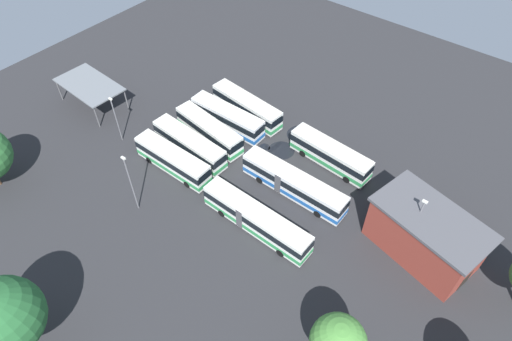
% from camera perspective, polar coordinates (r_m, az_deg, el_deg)
% --- Properties ---
extents(ground_plane, '(93.97, 93.97, 0.00)m').
position_cam_1_polar(ground_plane, '(59.14, -0.66, 0.61)').
color(ground_plane, '#28282B').
extents(bus_row0_slot0, '(11.43, 2.65, 3.44)m').
position_cam_1_polar(bus_row0_slot0, '(58.38, -10.68, 1.37)').
color(bus_row0_slot0, silver).
rests_on(bus_row0_slot0, ground_plane).
extents(bus_row0_slot1, '(11.82, 3.07, 3.44)m').
position_cam_1_polar(bus_row0_slot1, '(60.13, -8.56, 3.37)').
color(bus_row0_slot1, silver).
rests_on(bus_row0_slot1, ground_plane).
extents(bus_row0_slot2, '(11.52, 3.80, 3.44)m').
position_cam_1_polar(bus_row0_slot2, '(61.87, -6.06, 5.18)').
color(bus_row0_slot2, silver).
rests_on(bus_row0_slot2, ground_plane).
extents(bus_row0_slot3, '(11.70, 2.73, 3.44)m').
position_cam_1_polar(bus_row0_slot3, '(63.75, -3.69, 6.85)').
color(bus_row0_slot3, silver).
rests_on(bus_row0_slot3, ground_plane).
extents(bus_row0_slot4, '(12.16, 3.62, 3.44)m').
position_cam_1_polar(bus_row0_slot4, '(65.54, -1.19, 8.24)').
color(bus_row0_slot4, silver).
rests_on(bus_row0_slot4, ground_plane).
extents(bus_row1_slot0, '(14.32, 2.71, 3.44)m').
position_cam_1_polar(bus_row1_slot0, '(51.12, 0.00, -6.26)').
color(bus_row1_slot0, silver).
rests_on(bus_row1_slot0, ground_plane).
extents(bus_row1_slot2, '(14.31, 2.63, 3.44)m').
position_cam_1_polar(bus_row1_slot2, '(54.75, 4.84, -1.69)').
color(bus_row1_slot2, silver).
rests_on(bus_row1_slot2, ground_plane).
extents(bus_row1_slot4, '(11.68, 3.24, 3.44)m').
position_cam_1_polar(bus_row1_slot4, '(58.89, 9.58, 2.06)').
color(bus_row1_slot4, silver).
rests_on(bus_row1_slot4, ground_plane).
extents(depot_building, '(13.20, 9.18, 6.17)m').
position_cam_1_polar(depot_building, '(51.67, 21.00, -7.70)').
color(depot_building, maroon).
rests_on(depot_building, ground_plane).
extents(maintenance_shelter, '(10.57, 6.30, 3.83)m').
position_cam_1_polar(maintenance_shelter, '(71.07, -20.72, 10.27)').
color(maintenance_shelter, slate).
rests_on(maintenance_shelter, ground_plane).
extents(lamp_post_far_corner, '(0.56, 0.28, 7.93)m').
position_cam_1_polar(lamp_post_far_corner, '(50.69, 19.94, -6.26)').
color(lamp_post_far_corner, slate).
rests_on(lamp_post_far_corner, ground_plane).
extents(lamp_post_mid_lot, '(0.56, 0.28, 8.77)m').
position_cam_1_polar(lamp_post_mid_lot, '(52.78, -15.87, -1.40)').
color(lamp_post_mid_lot, slate).
rests_on(lamp_post_mid_lot, ground_plane).
extents(lamp_post_by_building, '(0.56, 0.28, 7.29)m').
position_cam_1_polar(lamp_post_by_building, '(63.05, -17.62, 6.53)').
color(lamp_post_by_building, slate).
rests_on(lamp_post_by_building, ground_plane).
extents(tree_west_edge, '(7.27, 7.27, 9.94)m').
position_cam_1_polar(tree_west_edge, '(45.67, -29.93, -16.13)').
color(tree_west_edge, brown).
rests_on(tree_west_edge, ground_plane).
extents(puddle_back_corner, '(1.57, 1.57, 0.01)m').
position_cam_1_polar(puddle_back_corner, '(61.67, 1.09, 3.02)').
color(puddle_back_corner, black).
rests_on(puddle_back_corner, ground_plane).
extents(puddle_front_lane, '(1.50, 1.50, 0.01)m').
position_cam_1_polar(puddle_front_lane, '(68.44, 1.10, 8.24)').
color(puddle_front_lane, black).
rests_on(puddle_front_lane, ground_plane).
extents(puddle_centre_drain, '(3.65, 3.65, 0.01)m').
position_cam_1_polar(puddle_centre_drain, '(61.32, 3.30, 2.62)').
color(puddle_centre_drain, black).
rests_on(puddle_centre_drain, ground_plane).
extents(puddle_between_rows, '(3.87, 3.87, 0.01)m').
position_cam_1_polar(puddle_between_rows, '(63.91, 5.73, 4.65)').
color(puddle_between_rows, black).
rests_on(puddle_between_rows, ground_plane).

